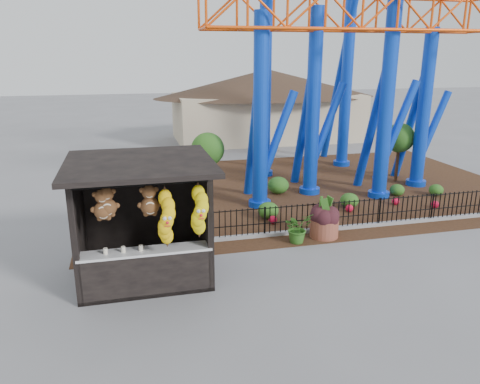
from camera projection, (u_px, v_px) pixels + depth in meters
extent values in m
plane|color=slate|center=(268.00, 283.00, 11.85)|extent=(120.00, 120.00, 0.00)
cube|color=#331E11|center=(302.00, 188.00, 20.21)|extent=(18.00, 12.00, 0.02)
cube|color=gray|center=(357.00, 226.00, 15.54)|extent=(18.00, 0.18, 0.12)
cube|color=black|center=(146.00, 273.00, 12.27)|extent=(3.20, 2.60, 0.10)
cube|color=black|center=(141.00, 206.00, 13.01)|extent=(3.20, 0.12, 3.00)
cube|color=black|center=(79.00, 226.00, 11.50)|extent=(0.12, 2.60, 3.00)
cube|color=black|center=(203.00, 216.00, 12.21)|extent=(0.12, 2.60, 3.00)
cube|color=black|center=(139.00, 163.00, 11.18)|extent=(3.50, 3.40, 0.12)
cube|color=black|center=(75.00, 245.00, 10.36)|extent=(0.14, 0.14, 3.00)
cube|color=black|center=(211.00, 233.00, 11.06)|extent=(0.14, 0.14, 3.00)
cube|color=black|center=(147.00, 273.00, 11.15)|extent=(3.00, 0.50, 1.10)
cube|color=silver|center=(145.00, 251.00, 10.99)|extent=(3.10, 0.55, 0.06)
cylinder|color=black|center=(142.00, 185.00, 10.12)|extent=(2.90, 0.04, 0.04)
cylinder|color=blue|center=(261.00, 114.00, 16.78)|extent=(0.56, 0.56, 7.00)
cylinder|color=blue|center=(260.00, 203.00, 17.75)|extent=(0.84, 0.84, 0.24)
cylinder|color=blue|center=(313.00, 104.00, 18.43)|extent=(0.56, 0.56, 7.30)
cylinder|color=blue|center=(309.00, 190.00, 19.43)|extent=(0.84, 0.84, 0.24)
cylinder|color=blue|center=(386.00, 103.00, 17.86)|extent=(0.56, 0.56, 7.50)
cylinder|color=blue|center=(378.00, 194.00, 18.89)|extent=(0.84, 0.84, 0.24)
cylinder|color=blue|center=(424.00, 110.00, 19.67)|extent=(0.56, 0.56, 6.60)
cylinder|color=blue|center=(416.00, 183.00, 20.58)|extent=(0.84, 0.84, 0.24)
cylinder|color=blue|center=(265.00, 73.00, 20.96)|extent=(0.56, 0.56, 9.50)
cylinder|color=blue|center=(264.00, 173.00, 22.28)|extent=(0.84, 0.84, 0.24)
cylinder|color=blue|center=(348.00, 60.00, 22.78)|extent=(0.56, 0.56, 10.50)
cylinder|color=blue|center=(341.00, 163.00, 24.24)|extent=(0.84, 0.84, 0.24)
cylinder|color=blue|center=(254.00, 134.00, 17.87)|extent=(0.36, 2.21, 5.85)
cylinder|color=blue|center=(276.00, 140.00, 17.52)|extent=(1.62, 0.32, 3.73)
cylinder|color=blue|center=(304.00, 124.00, 19.53)|extent=(0.36, 2.29, 6.10)
cylinder|color=blue|center=(325.00, 130.00, 19.18)|extent=(1.67, 0.32, 3.88)
cylinder|color=blue|center=(373.00, 125.00, 18.96)|extent=(0.36, 2.34, 6.26)
cylinder|color=blue|center=(396.00, 131.00, 18.61)|extent=(1.71, 0.32, 3.99)
cylinder|color=blue|center=(409.00, 126.00, 20.74)|extent=(0.36, 2.10, 5.53)
cylinder|color=blue|center=(431.00, 132.00, 20.39)|extent=(1.54, 0.32, 3.52)
cylinder|color=brown|center=(324.00, 228.00, 14.74)|extent=(1.11, 1.11, 0.59)
ellipsoid|color=black|center=(325.00, 210.00, 14.56)|extent=(0.70, 0.70, 0.64)
imported|color=#265C1B|center=(298.00, 228.00, 14.27)|extent=(1.04, 0.97, 0.95)
ellipsoid|color=#275519|center=(268.00, 210.00, 16.36)|extent=(0.73, 0.73, 0.58)
ellipsoid|color=#275519|center=(349.00, 200.00, 17.53)|extent=(0.69, 0.69, 0.55)
ellipsoid|color=#275519|center=(397.00, 190.00, 19.02)|extent=(0.58, 0.58, 0.47)
ellipsoid|color=#275519|center=(278.00, 185.00, 19.28)|extent=(0.87, 0.87, 0.70)
ellipsoid|color=#275519|center=(436.00, 190.00, 19.02)|extent=(0.58, 0.58, 0.46)
sphere|color=red|center=(273.00, 220.00, 15.89)|extent=(0.28, 0.28, 0.28)
sphere|color=red|center=(349.00, 208.00, 17.07)|extent=(0.28, 0.28, 0.28)
sphere|color=red|center=(396.00, 201.00, 17.87)|extent=(0.28, 0.28, 0.28)
sphere|color=red|center=(435.00, 204.00, 17.50)|extent=(0.28, 0.28, 0.28)
cube|color=#BFAD8C|center=(266.00, 117.00, 31.41)|extent=(12.00, 6.00, 3.00)
cone|color=#332319|center=(267.00, 80.00, 30.73)|extent=(15.00, 15.00, 1.80)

